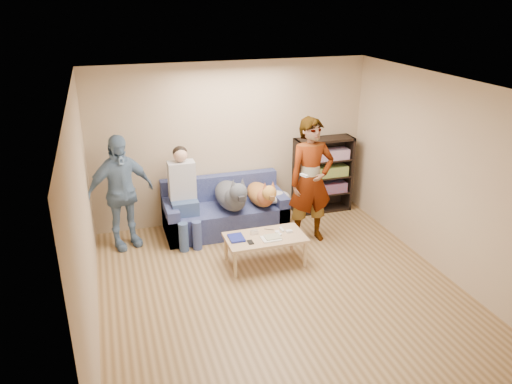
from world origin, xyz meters
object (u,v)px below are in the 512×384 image
object	(u,v)px
coffee_table	(265,239)
sofa	(224,213)
person_standing_right	(311,181)
camera_silver	(254,232)
person_seated	(184,191)
notebook_blue	(236,238)
person_standing_left	(120,192)
dog_gray	(232,195)
dog_tan	(262,195)
bookshelf	(323,173)

from	to	relation	value
coffee_table	sofa	bearing A→B (deg)	102.39
person_standing_right	camera_silver	bearing A→B (deg)	-159.99
camera_silver	person_seated	distance (m)	1.33
person_standing_right	notebook_blue	distance (m)	1.46
person_standing_right	sofa	bearing A→B (deg)	146.25
person_standing_left	coffee_table	world-z (taller)	person_standing_left
person_standing_left	dog_gray	xyz separation A→B (m)	(1.64, -0.10, -0.21)
dog_tan	bookshelf	distance (m)	1.32
sofa	dog_gray	size ratio (longest dim) A/B	1.50
dog_tan	coffee_table	size ratio (longest dim) A/B	1.04
camera_silver	coffee_table	bearing A→B (deg)	-45.00
notebook_blue	sofa	world-z (taller)	sofa
sofa	dog_tan	size ratio (longest dim) A/B	1.66
notebook_blue	dog_gray	distance (m)	1.03
person_standing_right	dog_tan	bearing A→B (deg)	137.88
person_standing_right	bookshelf	world-z (taller)	person_standing_right
camera_silver	dog_gray	size ratio (longest dim) A/B	0.09
dog_tan	bookshelf	bearing A→B (deg)	20.01
sofa	bookshelf	world-z (taller)	bookshelf
notebook_blue	camera_silver	xyz separation A→B (m)	(0.28, 0.07, 0.01)
camera_silver	coffee_table	world-z (taller)	camera_silver
notebook_blue	person_seated	distance (m)	1.24
person_standing_left	bookshelf	bearing A→B (deg)	-13.43
camera_silver	dog_tan	bearing A→B (deg)	66.03
coffee_table	person_seated	bearing A→B (deg)	129.62
sofa	dog_gray	xyz separation A→B (m)	(0.07, -0.21, 0.37)
person_standing_right	camera_silver	world-z (taller)	person_standing_right
person_standing_right	person_seated	bearing A→B (deg)	160.14
bookshelf	dog_gray	bearing A→B (deg)	-165.49
person_seated	coffee_table	world-z (taller)	person_seated
person_seated	bookshelf	size ratio (longest dim) A/B	1.13
camera_silver	person_standing_right	bearing A→B (deg)	21.19
person_standing_right	coffee_table	xyz separation A→B (m)	(-0.88, -0.51, -0.58)
person_standing_right	dog_gray	world-z (taller)	person_standing_right
camera_silver	dog_tan	size ratio (longest dim) A/B	0.10
sofa	person_standing_left	bearing A→B (deg)	-175.87
person_standing_right	notebook_blue	size ratio (longest dim) A/B	7.37
person_standing_left	notebook_blue	distance (m)	1.85
camera_silver	sofa	xyz separation A→B (m)	(-0.15, 1.13, -0.16)
camera_silver	dog_gray	distance (m)	0.94
person_standing_left	person_seated	xyz separation A→B (m)	(0.91, -0.01, -0.09)
notebook_blue	person_seated	world-z (taller)	person_seated
person_standing_right	notebook_blue	world-z (taller)	person_standing_right
sofa	dog_tan	distance (m)	0.68
person_seated	bookshelf	distance (m)	2.48
person_standing_left	dog_tan	distance (m)	2.14
person_seated	dog_gray	xyz separation A→B (m)	(0.73, -0.09, -0.12)
camera_silver	person_seated	size ratio (longest dim) A/B	0.07
person_standing_right	bookshelf	xyz separation A→B (m)	(0.64, 0.97, -0.28)
sofa	dog_tan	bearing A→B (deg)	-21.46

